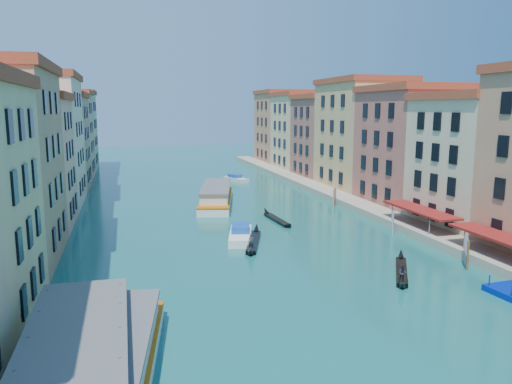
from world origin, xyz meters
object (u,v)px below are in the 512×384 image
Objects in this scene: gondola_fore at (254,240)px; gondola_right at (402,270)px; vaporetto_stop at (77,371)px; vaporetto_far at (216,196)px; vaporetto_near at (116,361)px.

gondola_right is at bearing -33.65° from gondola_fore.
gondola_right is at bearing 25.95° from vaporetto_stop.
vaporetto_far is 1.82× the size of gondola_fore.
gondola_right is (25.72, 12.51, -0.80)m from vaporetto_near.
gondola_fore is (14.92, 26.43, -0.81)m from vaporetto_near.
vaporetto_far is at bearing 72.00° from vaporetto_stop.
vaporetto_near is at bearing -93.24° from vaporetto_far.
vaporetto_stop is 32.24m from gondola_fore.
gondola_fore is 17.62m from gondola_right.
vaporetto_far is 40.70m from gondola_right.
gondola_fore is 1.21× the size of gondola_right.
gondola_right is (27.72, 13.49, -1.03)m from vaporetto_stop.
vaporetto_stop is 55.51m from vaporetto_far.
gondola_right is at bearing -61.88° from vaporetto_far.
vaporetto_far is at bearing 108.04° from gondola_fore.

